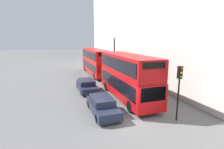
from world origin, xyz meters
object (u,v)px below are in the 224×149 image
bus_second_in_queue (96,61)px  traffic_light (179,82)px  bus_leading (127,75)px  car_hatchback (87,85)px  car_dark_sedan (102,105)px  pedestrian (113,70)px

bus_second_in_queue → traffic_light: bus_second_in_queue is taller
bus_leading → traffic_light: 6.10m
bus_leading → bus_second_in_queue: 13.43m
car_hatchback → traffic_light: 11.25m
bus_leading → traffic_light: (1.51, -5.89, 0.49)m
car_dark_sedan → pedestrian: (6.06, 14.97, 0.10)m
bus_leading → traffic_light: bus_leading is taller
car_hatchback → traffic_light: size_ratio=1.13×
car_hatchback → pedestrian: pedestrian is taller
bus_leading → car_dark_sedan: bus_leading is taller
traffic_light → pedestrian: size_ratio=2.30×
bus_second_in_queue → car_hatchback: (-3.40, -9.46, -1.66)m
car_dark_sedan → car_hatchback: bearing=90.0°
bus_leading → car_hatchback: 5.52m
bus_leading → traffic_light: bearing=-75.6°
bus_second_in_queue → car_hatchback: 10.19m
car_hatchback → pedestrian: bearing=53.5°
bus_leading → bus_second_in_queue: bus_leading is taller
bus_second_in_queue → traffic_light: (1.51, -19.32, 0.59)m
traffic_light → bus_second_in_queue: bearing=94.5°
bus_second_in_queue → car_dark_sedan: size_ratio=2.48×
car_dark_sedan → car_hatchback: car_dark_sedan is taller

